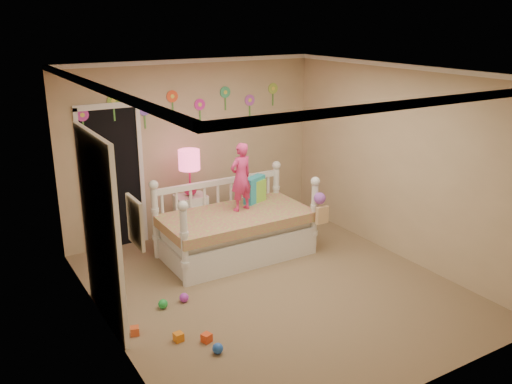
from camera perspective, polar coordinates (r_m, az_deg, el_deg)
floor at (r=6.79m, az=1.92°, el=-9.96°), size 4.00×4.50×0.01m
ceiling at (r=6.02m, az=2.18°, el=12.46°), size 4.00×4.50×0.01m
back_wall at (r=8.19m, az=-6.58°, el=4.61°), size 4.00×0.01×2.60m
left_wall at (r=5.51m, az=-15.71°, el=-2.65°), size 0.01×4.50×2.60m
right_wall at (r=7.52m, az=14.94°, el=2.91°), size 0.01×4.50×2.60m
crown_molding at (r=6.03m, az=2.18°, el=12.17°), size 4.00×4.50×0.06m
daybed at (r=7.44m, az=-2.15°, el=-2.66°), size 2.06×1.11×1.12m
pillow_turquoise at (r=7.80m, az=-0.16°, el=0.28°), size 0.39×0.28×0.37m
pillow_lime at (r=7.80m, az=-0.10°, el=0.06°), size 0.36×0.20×0.32m
child at (r=7.39m, az=-1.59°, el=1.59°), size 0.38×0.29×0.95m
nightstand at (r=7.97m, az=-6.78°, el=-2.84°), size 0.46×0.37×0.73m
table_lamp at (r=7.72m, az=-7.00°, el=2.77°), size 0.30×0.30×0.67m
closet_doorway at (r=7.83m, az=-14.80°, el=1.49°), size 0.90×0.04×2.07m
flower_decals at (r=8.02m, az=-7.30°, el=8.96°), size 3.40×0.02×0.50m
mirror_closet at (r=5.88m, az=-15.94°, el=-3.97°), size 0.07×1.30×2.10m
wall_picture at (r=4.62m, az=-12.53°, el=-3.11°), size 0.05×0.34×0.42m
hanging_bag at (r=7.43m, az=6.75°, el=-1.80°), size 0.20×0.16×0.36m
toy_scatter at (r=5.97m, az=-8.81°, el=-13.82°), size 1.26×1.51×0.11m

